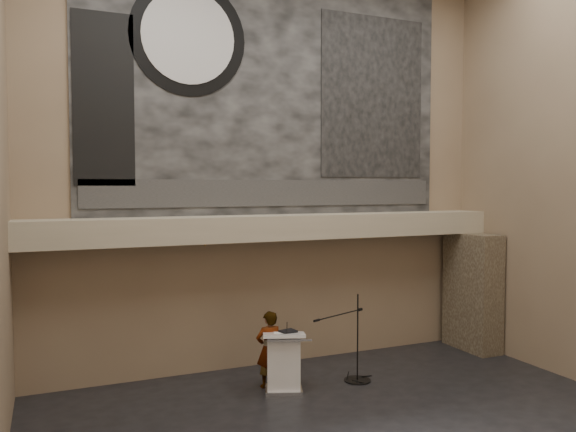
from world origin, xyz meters
name	(u,v)px	position (x,y,z in m)	size (l,w,h in m)	color
wall_back	(273,165)	(0.00, 4.00, 4.25)	(10.00, 0.02, 8.50)	#816A52
soffit	(280,227)	(0.00, 3.60, 2.95)	(10.00, 0.80, 0.50)	tan
sprinkler_left	(205,244)	(-1.60, 3.55, 2.67)	(0.04, 0.04, 0.06)	#B2893D
sprinkler_right	(361,238)	(1.90, 3.55, 2.67)	(0.04, 0.04, 0.06)	#B2893D
banner	(273,95)	(0.00, 3.97, 5.70)	(8.00, 0.05, 5.00)	black
banner_text_strip	(274,193)	(0.00, 3.93, 3.65)	(7.76, 0.02, 0.55)	#2E2E2E
banner_clock_rim	(188,37)	(-1.80, 3.93, 6.70)	(2.30, 2.30, 0.02)	black
banner_clock_face	(189,37)	(-1.80, 3.91, 6.70)	(1.84, 1.84, 0.02)	silver
banner_building_print	(373,97)	(2.40, 3.93, 5.80)	(2.60, 0.02, 3.60)	black
banner_brick_print	(104,99)	(-3.40, 3.93, 5.40)	(1.10, 0.02, 3.20)	black
stone_pier	(472,291)	(4.65, 3.15, 1.35)	(0.60, 1.40, 2.70)	#45392A
lectern	(284,363)	(-0.47, 2.32, 0.55)	(0.90, 0.77, 1.14)	silver
binder	(288,331)	(-0.36, 2.35, 1.12)	(0.29, 0.23, 0.04)	black
papers	(280,334)	(-0.55, 2.30, 1.10)	(0.21, 0.29, 0.01)	white
speaker_person	(269,349)	(-0.61, 2.69, 0.72)	(0.53, 0.35, 1.45)	silver
mic_stand	(356,369)	(1.05, 2.29, 0.25)	(1.43, 0.74, 1.71)	black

